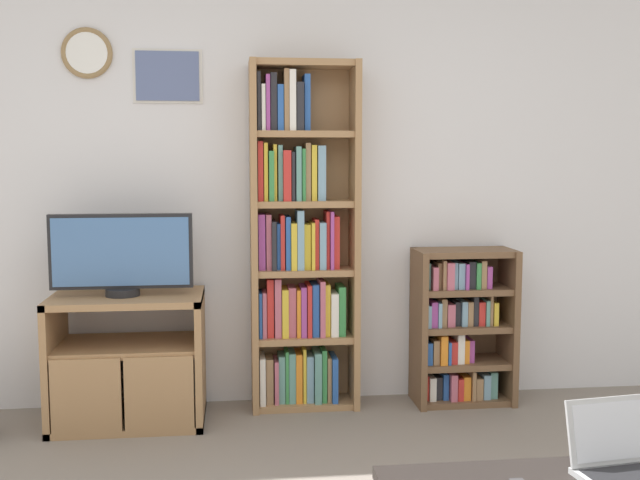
{
  "coord_description": "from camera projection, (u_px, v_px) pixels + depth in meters",
  "views": [
    {
      "loc": [
        -0.23,
        -1.9,
        1.42
      ],
      "look_at": [
        0.14,
        1.32,
        1.06
      ],
      "focal_mm": 42.0,
      "sensor_mm": 36.0,
      "label": 1
    }
  ],
  "objects": [
    {
      "name": "television",
      "position": [
        122.0,
        254.0,
        3.93
      ],
      "size": [
        0.74,
        0.18,
        0.44
      ],
      "color": "black",
      "rests_on": "tv_stand"
    },
    {
      "name": "bookshelf_short",
      "position": [
        459.0,
        327.0,
        4.35
      ],
      "size": [
        0.57,
        0.31,
        0.9
      ],
      "color": "brown",
      "rests_on": "ground_plane"
    },
    {
      "name": "tv_stand",
      "position": [
        128.0,
        359.0,
        4.0
      ],
      "size": [
        0.8,
        0.51,
        0.69
      ],
      "color": "#9E754C",
      "rests_on": "ground_plane"
    },
    {
      "name": "wall_back",
      "position": [
        272.0,
        178.0,
        4.31
      ],
      "size": [
        5.63,
        0.09,
        2.6
      ],
      "color": "silver",
      "rests_on": "ground_plane"
    },
    {
      "name": "laptop",
      "position": [
        622.0,
        458.0,
        2.37
      ],
      "size": [
        0.33,
        0.29,
        0.23
      ],
      "rotation": [
        0.0,
        0.0,
        0.13
      ],
      "color": "#B7BABC",
      "rests_on": "coffee_table"
    },
    {
      "name": "bookshelf_tall",
      "position": [
        300.0,
        246.0,
        4.21
      ],
      "size": [
        0.6,
        0.26,
        1.95
      ],
      "color": "#9E754C",
      "rests_on": "ground_plane"
    }
  ]
}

